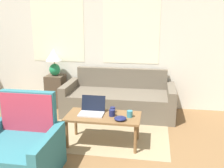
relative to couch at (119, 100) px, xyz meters
name	(u,v)px	position (x,y,z in m)	size (l,w,h in m)	color
wall_back	(98,42)	(-0.50, 0.46, 1.05)	(6.99, 0.06, 2.60)	silver
rug	(110,126)	(-0.05, -0.67, -0.26)	(1.92, 1.95, 0.01)	#9E8966
couch	(119,100)	(0.00, 0.00, 0.00)	(2.06, 0.89, 0.82)	#665B4C
armchair	(19,153)	(-0.88, -2.17, 0.01)	(0.90, 0.83, 0.94)	#2D6B75
side_table	(56,91)	(-1.34, 0.18, 0.07)	(0.35, 0.35, 0.65)	#4C3D2D
table_lamp	(54,59)	(-1.34, 0.18, 0.72)	(0.33, 0.33, 0.53)	#1E8451
coffee_table	(103,119)	(-0.05, -1.27, 0.13)	(1.07, 0.52, 0.44)	brown
laptop	(92,110)	(-0.23, -1.22, 0.23)	(0.35, 0.29, 0.24)	#B7B7BC
cup_navy	(113,110)	(0.06, -1.13, 0.22)	(0.08, 0.08, 0.08)	#191E4C
cup_yellow	(130,114)	(0.33, -1.27, 0.23)	(0.08, 0.08, 0.09)	teal
cup_white	(112,113)	(0.07, -1.27, 0.23)	(0.09, 0.09, 0.09)	#191E4C
snack_bowl	(120,118)	(0.21, -1.40, 0.21)	(0.17, 0.17, 0.05)	#191E4C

